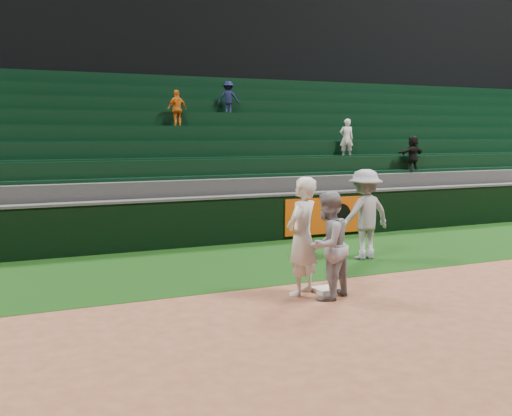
{
  "coord_description": "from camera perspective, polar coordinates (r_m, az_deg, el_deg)",
  "views": [
    {
      "loc": [
        -4.88,
        -8.51,
        2.82
      ],
      "look_at": [
        -0.29,
        2.3,
        1.3
      ],
      "focal_mm": 40.0,
      "sensor_mm": 36.0,
      "label": 1
    }
  ],
  "objects": [
    {
      "name": "base_coach",
      "position": [
        13.1,
        10.81,
        -0.62
      ],
      "size": [
        1.38,
        0.88,
        2.04
      ],
      "primitive_type": "imported",
      "rotation": [
        0.0,
        0.0,
        3.24
      ],
      "color": "#9596A1",
      "rests_on": "foul_grass"
    },
    {
      "name": "foul_grass",
      "position": [
        12.82,
        -0.02,
        -5.32
      ],
      "size": [
        36.0,
        4.2,
        0.01
      ],
      "primitive_type": "cube",
      "color": "black",
      "rests_on": "ground"
    },
    {
      "name": "field_wall",
      "position": [
        14.72,
        -3.27,
        -1.17
      ],
      "size": [
        36.0,
        0.45,
        1.25
      ],
      "color": "black",
      "rests_on": "ground"
    },
    {
      "name": "upper_deck",
      "position": [
        26.61,
        -12.64,
        14.08
      ],
      "size": [
        40.0,
        12.0,
        12.0
      ],
      "primitive_type": "cube",
      "color": "black",
      "rests_on": "ground"
    },
    {
      "name": "first_baseman",
      "position": [
        10.04,
        4.61,
        -2.84
      ],
      "size": [
        0.91,
        0.84,
        2.09
      ],
      "primitive_type": "imported",
      "rotation": [
        0.0,
        0.0,
        3.73
      ],
      "color": "silver",
      "rests_on": "ground"
    },
    {
      "name": "ground",
      "position": [
        10.21,
        6.64,
        -8.72
      ],
      "size": [
        70.0,
        70.0,
        0.0
      ],
      "primitive_type": "plane",
      "color": "brown",
      "rests_on": "ground"
    },
    {
      "name": "stadium_seating",
      "position": [
        18.18,
        -7.39,
        3.79
      ],
      "size": [
        36.0,
        5.95,
        4.85
      ],
      "color": "#333335",
      "rests_on": "ground"
    },
    {
      "name": "baserunner",
      "position": [
        9.85,
        7.17,
        -3.73
      ],
      "size": [
        1.14,
        1.06,
        1.87
      ],
      "primitive_type": "imported",
      "rotation": [
        0.0,
        0.0,
        3.65
      ],
      "color": "gray",
      "rests_on": "ground"
    },
    {
      "name": "first_base",
      "position": [
        10.41,
        6.92,
        -8.16
      ],
      "size": [
        0.4,
        0.4,
        0.08
      ],
      "primitive_type": "cube",
      "rotation": [
        0.0,
        0.0,
        0.09
      ],
      "color": "white",
      "rests_on": "ground"
    }
  ]
}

